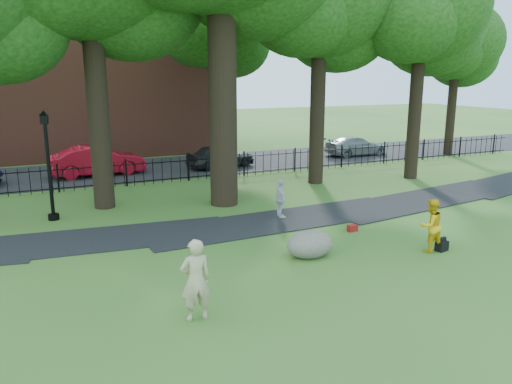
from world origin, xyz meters
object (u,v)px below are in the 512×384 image
woman (196,280)px  boulder (310,242)px  man (431,225)px  lamppost (49,167)px  red_sedan (97,161)px

woman → boulder: (4.17, 2.33, -0.49)m
man → lamppost: (-10.02, 8.17, 1.13)m
red_sedan → lamppost: bearing=158.4°
woman → lamppost: bearing=-74.3°
lamppost → man: bearing=-26.0°
man → boulder: bearing=-17.7°
woman → boulder: woman is taller
lamppost → red_sedan: size_ratio=0.83×
woman → man: size_ratio=1.13×
boulder → lamppost: 9.76m
woman → red_sedan: bearing=-89.1°
man → boulder: (-3.45, 1.12, -0.39)m
woman → boulder: size_ratio=1.29×
lamppost → red_sedan: lamppost is taller
woman → lamppost: 9.74m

